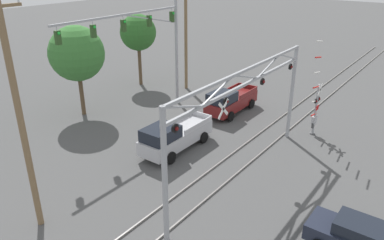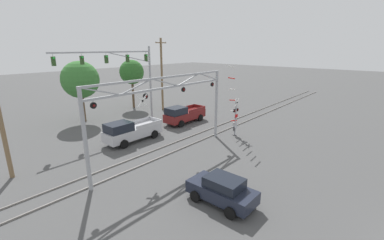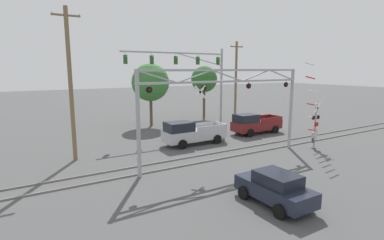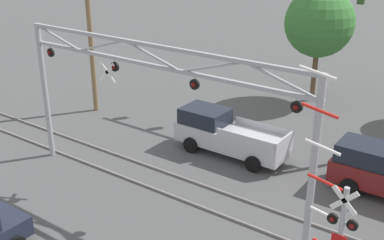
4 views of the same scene
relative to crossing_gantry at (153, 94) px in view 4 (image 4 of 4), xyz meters
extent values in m
cube|color=gray|center=(0.01, 0.28, -4.35)|extent=(80.00, 0.08, 0.10)
cube|color=gray|center=(0.01, 1.72, -4.35)|extent=(80.00, 0.08, 0.10)
cylinder|color=#9EA0A5|center=(-6.41, 0.00, -1.24)|extent=(0.24, 0.24, 6.31)
cylinder|color=#9EA0A5|center=(6.44, 0.00, -1.24)|extent=(0.24, 0.24, 6.31)
cube|color=#9EA0A5|center=(0.01, 0.00, 1.09)|extent=(13.10, 0.14, 0.14)
cube|color=#9EA0A5|center=(0.01, 0.00, 1.84)|extent=(13.10, 0.14, 0.14)
cube|color=#9EA0A5|center=(-5.13, 0.00, 1.47)|extent=(2.59, 0.08, 0.83)
cube|color=#9EA0A5|center=(-2.56, 0.00, 1.47)|extent=(2.59, 0.08, 0.83)
cube|color=#9EA0A5|center=(0.01, 0.00, 1.47)|extent=(2.59, 0.08, 0.83)
cube|color=#9EA0A5|center=(2.59, 0.00, 1.47)|extent=(2.59, 0.08, 0.83)
cube|color=#9EA0A5|center=(5.16, 0.00, 1.47)|extent=(2.59, 0.08, 0.83)
cylinder|color=black|center=(-5.69, 0.00, 0.73)|extent=(0.38, 0.10, 0.38)
sphere|color=#590C0C|center=(-5.69, -0.07, 0.73)|extent=(0.18, 0.18, 0.18)
cylinder|color=#9EA0A5|center=(-5.69, 0.00, 0.97)|extent=(0.04, 0.04, 0.10)
cylinder|color=black|center=(-1.89, 0.00, 0.73)|extent=(0.38, 0.10, 0.38)
sphere|color=#590C0C|center=(-1.89, -0.07, 0.73)|extent=(0.18, 0.18, 0.18)
cylinder|color=#9EA0A5|center=(-1.89, 0.00, 0.97)|extent=(0.04, 0.04, 0.10)
cylinder|color=black|center=(1.92, 0.00, 0.73)|extent=(0.38, 0.10, 0.38)
sphere|color=#590C0C|center=(1.92, -0.07, 0.73)|extent=(0.18, 0.18, 0.18)
cylinder|color=#9EA0A5|center=(1.92, 0.00, 0.97)|extent=(0.04, 0.04, 0.10)
cylinder|color=black|center=(5.72, 0.00, 0.73)|extent=(0.38, 0.10, 0.38)
sphere|color=#590C0C|center=(5.72, -0.07, 0.73)|extent=(0.18, 0.18, 0.18)
cylinder|color=#9EA0A5|center=(5.72, 0.00, 0.97)|extent=(0.04, 0.04, 0.10)
cube|color=white|center=(-2.24, -0.10, 0.47)|extent=(0.88, 0.03, 0.88)
cube|color=white|center=(-2.24, -0.10, 0.47)|extent=(0.88, 0.03, 0.88)
cylinder|color=black|center=(-2.24, -0.12, 0.47)|extent=(0.04, 0.04, 0.02)
cube|color=white|center=(7.90, -1.37, -1.10)|extent=(0.78, 0.03, 0.78)
cube|color=white|center=(7.90, -1.37, -1.10)|extent=(0.78, 0.03, 0.78)
cylinder|color=black|center=(7.90, -1.40, -1.10)|extent=(0.04, 0.04, 0.02)
cylinder|color=black|center=(7.62, -1.26, -1.85)|extent=(0.32, 0.09, 0.32)
sphere|color=#590C0C|center=(7.62, -1.32, -1.85)|extent=(0.16, 0.16, 0.16)
cylinder|color=black|center=(8.18, -1.26, -1.85)|extent=(0.32, 0.09, 0.32)
sphere|color=#590C0C|center=(8.18, -1.32, -1.85)|extent=(0.16, 0.16, 0.16)
cube|color=#9EA0A5|center=(7.90, -1.26, -1.85)|extent=(0.64, 0.06, 0.06)
cube|color=red|center=(7.90, -1.36, -2.40)|extent=(0.44, 0.02, 0.32)
cylinder|color=white|center=(7.45, -1.26, -1.81)|extent=(1.04, 0.09, 0.27)
cylinder|color=red|center=(7.27, -1.26, -0.78)|extent=(1.04, 0.09, 0.27)
cylinder|color=white|center=(7.09, -1.26, 0.25)|extent=(1.04, 0.09, 0.27)
cylinder|color=red|center=(6.91, -1.26, 1.27)|extent=(1.04, 0.09, 0.27)
cylinder|color=white|center=(6.73, -1.26, 2.30)|extent=(1.04, 0.09, 0.27)
cube|color=#B7B7BC|center=(0.53, 5.02, -3.57)|extent=(5.51, 1.81, 0.89)
cube|color=black|center=(-0.98, 5.02, -2.75)|extent=(2.18, 1.66, 0.75)
cube|color=#B7B7BC|center=(1.72, 4.15, -2.96)|extent=(2.93, 0.08, 0.34)
cube|color=#B7B7BC|center=(1.72, 5.88, -2.96)|extent=(2.93, 0.08, 0.34)
cube|color=#B7B7BC|center=(3.23, 5.02, -2.96)|extent=(0.10, 1.73, 0.34)
cylinder|color=black|center=(-1.18, 4.10, -4.02)|extent=(0.76, 0.24, 0.76)
cylinder|color=black|center=(-1.18, 5.93, -4.02)|extent=(0.76, 0.24, 0.76)
cylinder|color=black|center=(2.24, 4.10, -4.02)|extent=(0.76, 0.24, 0.76)
cylinder|color=black|center=(2.24, 5.93, -4.02)|extent=(0.76, 0.24, 0.76)
cube|color=black|center=(6.60, 5.46, -2.75)|extent=(2.09, 1.66, 0.75)
cylinder|color=black|center=(6.40, 4.54, -4.02)|extent=(0.76, 0.24, 0.76)
cylinder|color=black|center=(6.40, 6.37, -4.02)|extent=(0.76, 0.24, 0.76)
cylinder|color=brown|center=(-9.07, 5.44, 0.78)|extent=(0.28, 0.28, 10.36)
cylinder|color=brown|center=(0.68, 14.56, -2.69)|extent=(0.32, 0.32, 3.42)
sphere|color=#387533|center=(0.68, 14.56, 0.46)|extent=(4.13, 4.13, 4.13)
camera|label=1|loc=(-16.15, -8.61, 6.98)|focal=35.00mm
camera|label=2|loc=(-12.84, -13.71, 3.96)|focal=24.00mm
camera|label=3|loc=(-12.55, -16.13, 1.92)|focal=28.00mm
camera|label=4|loc=(11.06, -12.99, 5.92)|focal=45.00mm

